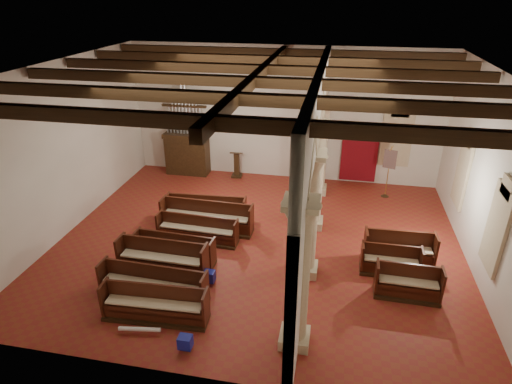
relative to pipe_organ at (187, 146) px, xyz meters
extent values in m
plane|color=maroon|center=(4.50, -5.50, -1.37)|extent=(14.00, 14.00, 0.00)
plane|color=#331E11|center=(4.50, -5.50, 4.63)|extent=(14.00, 14.00, 0.00)
cube|color=white|center=(4.50, 0.50, 1.63)|extent=(14.00, 0.02, 6.00)
cube|color=white|center=(4.50, -11.50, 1.63)|extent=(14.00, 0.02, 6.00)
cube|color=white|center=(-2.50, -5.50, 1.63)|extent=(0.02, 12.00, 6.00)
cube|color=white|center=(11.50, -5.50, 1.63)|extent=(0.02, 12.00, 6.00)
cube|color=beige|center=(6.30, -10.00, -1.22)|extent=(0.75, 0.75, 0.30)
cylinder|color=beige|center=(6.30, -10.00, 0.58)|extent=(0.56, 0.56, 3.30)
cube|color=beige|center=(6.30, -7.00, -1.22)|extent=(0.75, 0.75, 0.30)
cylinder|color=beige|center=(6.30, -7.00, 0.58)|extent=(0.56, 0.56, 3.30)
cube|color=beige|center=(6.30, -4.00, -1.22)|extent=(0.75, 0.75, 0.30)
cylinder|color=beige|center=(6.30, -4.00, 0.58)|extent=(0.56, 0.56, 3.30)
cube|color=beige|center=(6.30, -1.00, -1.22)|extent=(0.75, 0.75, 0.30)
cylinder|color=beige|center=(6.30, -1.00, 0.58)|extent=(0.56, 0.56, 3.30)
cube|color=white|center=(6.30, -5.50, 3.66)|extent=(0.25, 11.90, 1.93)
cube|color=#347663|center=(11.48, -7.00, 0.83)|extent=(0.03, 1.00, 2.20)
cube|color=#347663|center=(11.48, -3.00, 0.83)|extent=(0.03, 1.00, 2.20)
cube|color=#347663|center=(9.50, 0.48, 0.83)|extent=(1.00, 0.03, 2.20)
cube|color=#3A2512|center=(0.00, 0.00, -0.47)|extent=(2.00, 0.80, 1.80)
cube|color=#3A2512|center=(0.00, 0.00, 0.53)|extent=(2.10, 0.85, 0.20)
cube|color=#321810|center=(2.41, 0.00, -1.32)|extent=(0.50, 0.50, 0.11)
cube|color=#321810|center=(2.41, 0.00, -0.79)|extent=(0.24, 0.24, 1.17)
cube|color=#321810|center=(2.41, -0.09, -0.15)|extent=(0.55, 0.45, 0.21)
cube|color=maroon|center=(8.00, 0.42, -0.22)|extent=(1.60, 0.06, 2.10)
cylinder|color=gold|center=(8.00, 0.40, 0.88)|extent=(1.80, 0.04, 0.04)
cone|color=#3A2512|center=(9.19, -0.84, -1.31)|extent=(0.34, 0.34, 0.11)
cylinder|color=gold|center=(9.19, -0.84, -0.22)|extent=(0.04, 0.04, 2.30)
cylinder|color=gold|center=(9.19, -0.84, 0.83)|extent=(0.24, 0.65, 0.03)
cube|color=navy|center=(9.19, -0.86, 0.35)|extent=(0.51, 0.18, 0.81)
cube|color=navy|center=(3.67, -10.78, -1.10)|extent=(0.34, 0.28, 0.34)
cube|color=navy|center=(3.48, -8.11, -1.10)|extent=(0.36, 0.29, 0.35)
cube|color=navy|center=(2.98, -6.65, -1.11)|extent=(0.37, 0.32, 0.32)
cylinder|color=silver|center=(2.31, -10.48, -1.21)|extent=(1.11, 0.27, 0.11)
cylinder|color=white|center=(1.57, -8.49, -1.21)|extent=(1.15, 0.26, 0.11)
cube|color=#3A2512|center=(2.50, -9.85, -1.32)|extent=(2.92, 0.83, 0.10)
cube|color=#41210E|center=(2.50, -9.90, -1.05)|extent=(2.75, 0.53, 0.44)
cube|color=#41210E|center=(2.50, -9.68, -0.81)|extent=(2.73, 0.20, 0.93)
cube|color=#41210E|center=(1.09, -9.84, -0.81)|extent=(0.10, 0.59, 0.93)
cube|color=#41210E|center=(3.91, -9.84, -0.81)|extent=(0.10, 0.59, 0.93)
cube|color=beige|center=(2.50, -9.90, -0.81)|extent=(2.64, 0.48, 0.05)
cube|color=#3A2512|center=(2.14, -9.12, -1.32)|extent=(3.18, 0.82, 0.10)
cube|color=#461E0F|center=(2.14, -9.17, -1.04)|extent=(3.02, 0.50, 0.46)
cube|color=#461E0F|center=(2.14, -8.93, -0.78)|extent=(3.01, 0.17, 0.97)
cube|color=#461E0F|center=(0.59, -9.10, -0.78)|extent=(0.09, 0.61, 0.97)
cube|color=#461E0F|center=(3.68, -9.10, -0.78)|extent=(0.09, 0.61, 0.97)
cube|color=beige|center=(2.14, -9.17, -0.78)|extent=(2.90, 0.46, 0.05)
cube|color=#3A2512|center=(1.91, -7.87, -1.32)|extent=(2.86, 0.82, 0.11)
cube|color=#4F1911|center=(1.91, -7.93, -1.02)|extent=(2.70, 0.49, 0.49)
cube|color=#4F1911|center=(1.91, -7.68, -0.75)|extent=(2.70, 0.14, 1.03)
cube|color=#4F1911|center=(0.52, -7.85, -0.75)|extent=(0.09, 0.65, 1.03)
cube|color=#4F1911|center=(3.30, -7.85, -0.75)|extent=(0.09, 0.65, 1.03)
cube|color=beige|center=(1.91, -7.93, -0.75)|extent=(2.60, 0.45, 0.05)
cube|color=#3A2512|center=(2.05, -7.21, -1.32)|extent=(2.71, 0.78, 0.09)
cube|color=#471A0F|center=(2.05, -7.25, -1.07)|extent=(2.55, 0.49, 0.42)
cube|color=#471A0F|center=(2.05, -7.04, -0.83)|extent=(2.53, 0.18, 0.89)
cube|color=#471A0F|center=(0.74, -7.19, -0.83)|extent=(0.09, 0.56, 0.89)
cube|color=#471A0F|center=(3.35, -7.19, -0.83)|extent=(0.09, 0.56, 0.89)
cube|color=beige|center=(2.05, -7.25, -0.83)|extent=(2.44, 0.45, 0.05)
cube|color=#3A2512|center=(2.37, -5.83, -1.33)|extent=(2.94, 0.75, 0.09)
cube|color=#4E1F10|center=(2.37, -5.88, -1.08)|extent=(2.78, 0.47, 0.41)
cube|color=#4E1F10|center=(2.37, -5.67, -0.85)|extent=(2.77, 0.18, 0.86)
cube|color=#4E1F10|center=(0.94, -5.82, -0.85)|extent=(0.09, 0.54, 0.86)
cube|color=#4E1F10|center=(3.79, -5.82, -0.85)|extent=(0.09, 0.54, 0.86)
cube|color=beige|center=(2.37, -5.88, -0.85)|extent=(2.67, 0.43, 0.05)
cube|color=#3A2512|center=(2.47, -5.03, -1.32)|extent=(3.45, 0.83, 0.11)
cube|color=#41200E|center=(2.47, -5.08, -1.02)|extent=(3.30, 0.51, 0.48)
cube|color=#41200E|center=(2.47, -4.83, -0.76)|extent=(3.29, 0.15, 1.02)
cube|color=#41200E|center=(0.78, -5.00, -0.76)|extent=(0.09, 0.64, 1.02)
cube|color=#41200E|center=(4.15, -5.00, -0.76)|extent=(0.09, 0.64, 1.02)
cube|color=beige|center=(2.47, -5.08, -0.76)|extent=(3.16, 0.46, 0.05)
cube|color=#3A2512|center=(2.24, -4.37, -1.32)|extent=(3.11, 0.88, 0.10)
cube|color=#45190E|center=(2.24, -4.42, -1.06)|extent=(2.94, 0.58, 0.43)
cube|color=#45190E|center=(2.24, -4.20, -0.82)|extent=(2.92, 0.26, 0.92)
cube|color=#45190E|center=(0.74, -4.35, -0.82)|extent=(0.11, 0.58, 0.92)
cube|color=#45190E|center=(3.74, -4.35, -0.82)|extent=(0.11, 0.58, 0.92)
cube|color=beige|center=(2.24, -4.42, -0.82)|extent=(2.83, 0.53, 0.05)
cube|color=#3A2512|center=(9.30, -7.57, -1.32)|extent=(1.87, 0.73, 0.10)
cube|color=#45170E|center=(9.30, -7.62, -1.05)|extent=(1.72, 0.43, 0.44)
cube|color=#45170E|center=(9.30, -7.40, -0.81)|extent=(1.71, 0.11, 0.93)
cube|color=#45170E|center=(8.41, -7.55, -0.81)|extent=(0.08, 0.59, 0.93)
cube|color=#45170E|center=(10.20, -7.55, -0.81)|extent=(0.08, 0.59, 0.93)
cube|color=beige|center=(9.30, -7.62, -0.81)|extent=(1.65, 0.39, 0.05)
cube|color=#3A2512|center=(8.92, -6.50, -1.33)|extent=(1.85, 0.64, 0.09)
cube|color=#4E2A10|center=(8.92, -6.54, -1.07)|extent=(1.70, 0.37, 0.41)
cube|color=#4E2A10|center=(8.92, -6.33, -0.85)|extent=(1.70, 0.07, 0.87)
cube|color=#4E2A10|center=(8.03, -6.48, -0.85)|extent=(0.07, 0.55, 0.87)
cube|color=#4E2A10|center=(9.81, -6.48, -0.85)|extent=(0.07, 0.55, 0.87)
cube|color=beige|center=(8.92, -6.54, -0.85)|extent=(1.63, 0.33, 0.05)
cube|color=#3A2512|center=(9.21, -5.93, -1.32)|extent=(2.24, 0.85, 0.11)
cube|color=#49270F|center=(9.21, -5.98, -1.02)|extent=(2.08, 0.52, 0.49)
cube|color=#49270F|center=(9.21, -5.73, -0.74)|extent=(2.07, 0.16, 1.04)
cube|color=#49270F|center=(8.14, -5.91, -0.74)|extent=(0.10, 0.66, 1.04)
cube|color=#49270F|center=(10.28, -5.91, -0.74)|extent=(0.10, 0.66, 1.04)
cube|color=beige|center=(9.21, -5.98, -0.74)|extent=(2.00, 0.47, 0.05)
camera|label=1|loc=(6.92, -18.19, 6.82)|focal=30.00mm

